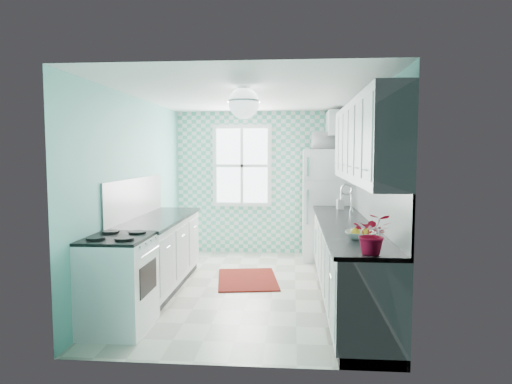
# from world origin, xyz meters

# --- Properties ---
(floor) EXTENTS (3.00, 4.40, 0.02)m
(floor) POSITION_xyz_m (0.00, 0.00, -0.01)
(floor) COLOR beige
(floor) RESTS_ON ground
(ceiling) EXTENTS (3.00, 4.40, 0.02)m
(ceiling) POSITION_xyz_m (0.00, 0.00, 2.51)
(ceiling) COLOR white
(ceiling) RESTS_ON wall_back
(wall_back) EXTENTS (3.00, 0.02, 2.50)m
(wall_back) POSITION_xyz_m (0.00, 2.21, 1.25)
(wall_back) COLOR #68BFB2
(wall_back) RESTS_ON floor
(wall_front) EXTENTS (3.00, 0.02, 2.50)m
(wall_front) POSITION_xyz_m (0.00, -2.21, 1.25)
(wall_front) COLOR #68BFB2
(wall_front) RESTS_ON floor
(wall_left) EXTENTS (0.02, 4.40, 2.50)m
(wall_left) POSITION_xyz_m (-1.51, 0.00, 1.25)
(wall_left) COLOR #68BFB2
(wall_left) RESTS_ON floor
(wall_right) EXTENTS (0.02, 4.40, 2.50)m
(wall_right) POSITION_xyz_m (1.51, 0.00, 1.25)
(wall_right) COLOR #68BFB2
(wall_right) RESTS_ON floor
(accent_wall) EXTENTS (3.00, 0.01, 2.50)m
(accent_wall) POSITION_xyz_m (0.00, 2.19, 1.25)
(accent_wall) COLOR #56BF9D
(accent_wall) RESTS_ON wall_back
(window) EXTENTS (1.04, 0.05, 1.44)m
(window) POSITION_xyz_m (-0.35, 2.16, 1.55)
(window) COLOR white
(window) RESTS_ON wall_back
(backsplash_right) EXTENTS (0.02, 3.60, 0.51)m
(backsplash_right) POSITION_xyz_m (1.49, -0.40, 1.20)
(backsplash_right) COLOR white
(backsplash_right) RESTS_ON wall_right
(backsplash_left) EXTENTS (0.02, 2.15, 0.51)m
(backsplash_left) POSITION_xyz_m (-1.49, -0.07, 1.20)
(backsplash_left) COLOR white
(backsplash_left) RESTS_ON wall_left
(upper_cabinets_right) EXTENTS (0.33, 3.20, 0.90)m
(upper_cabinets_right) POSITION_xyz_m (1.33, -0.60, 1.90)
(upper_cabinets_right) COLOR white
(upper_cabinets_right) RESTS_ON wall_right
(upper_cabinet_fridge) EXTENTS (0.40, 0.74, 0.40)m
(upper_cabinet_fridge) POSITION_xyz_m (1.30, 1.83, 2.25)
(upper_cabinet_fridge) COLOR white
(upper_cabinet_fridge) RESTS_ON wall_right
(ceiling_light) EXTENTS (0.34, 0.34, 0.35)m
(ceiling_light) POSITION_xyz_m (0.00, -0.80, 2.32)
(ceiling_light) COLOR silver
(ceiling_light) RESTS_ON ceiling
(base_cabinets_right) EXTENTS (0.60, 3.60, 0.90)m
(base_cabinets_right) POSITION_xyz_m (1.20, -0.40, 0.45)
(base_cabinets_right) COLOR white
(base_cabinets_right) RESTS_ON floor
(countertop_right) EXTENTS (0.63, 3.60, 0.04)m
(countertop_right) POSITION_xyz_m (1.19, -0.40, 0.92)
(countertop_right) COLOR black
(countertop_right) RESTS_ON base_cabinets_right
(base_cabinets_left) EXTENTS (0.60, 2.15, 0.90)m
(base_cabinets_left) POSITION_xyz_m (-1.20, -0.07, 0.45)
(base_cabinets_left) COLOR white
(base_cabinets_left) RESTS_ON floor
(countertop_left) EXTENTS (0.63, 2.15, 0.04)m
(countertop_left) POSITION_xyz_m (-1.19, -0.07, 0.92)
(countertop_left) COLOR black
(countertop_left) RESTS_ON base_cabinets_left
(fridge) EXTENTS (0.80, 0.79, 1.83)m
(fridge) POSITION_xyz_m (1.11, 1.78, 0.92)
(fridge) COLOR silver
(fridge) RESTS_ON floor
(stove) EXTENTS (0.62, 0.77, 0.93)m
(stove) POSITION_xyz_m (-1.20, -1.48, 0.49)
(stove) COLOR white
(stove) RESTS_ON floor
(sink) EXTENTS (0.43, 0.36, 0.53)m
(sink) POSITION_xyz_m (1.20, 0.53, 0.93)
(sink) COLOR silver
(sink) RESTS_ON countertop_right
(rug) EXTENTS (0.96, 1.25, 0.02)m
(rug) POSITION_xyz_m (-0.08, 0.39, 0.01)
(rug) COLOR #6C1006
(rug) RESTS_ON floor
(dish_towel) EXTENTS (0.06, 0.23, 0.35)m
(dish_towel) POSITION_xyz_m (0.89, 0.84, 0.48)
(dish_towel) COLOR #4EAFA3
(dish_towel) RESTS_ON base_cabinets_right
(fruit_bowl) EXTENTS (0.34, 0.34, 0.07)m
(fruit_bowl) POSITION_xyz_m (1.20, -1.39, 0.98)
(fruit_bowl) COLOR white
(fruit_bowl) RESTS_ON countertop_right
(potted_plant) EXTENTS (0.36, 0.33, 0.35)m
(potted_plant) POSITION_xyz_m (1.20, -2.08, 1.11)
(potted_plant) COLOR #B21E20
(potted_plant) RESTS_ON countertop_right
(soap_bottle) EXTENTS (0.11, 0.11, 0.22)m
(soap_bottle) POSITION_xyz_m (1.25, 0.99, 1.05)
(soap_bottle) COLOR #8EB3BE
(soap_bottle) RESTS_ON countertop_right
(microwave) EXTENTS (0.52, 0.37, 0.28)m
(microwave) POSITION_xyz_m (1.11, 1.78, 1.97)
(microwave) COLOR white
(microwave) RESTS_ON fridge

